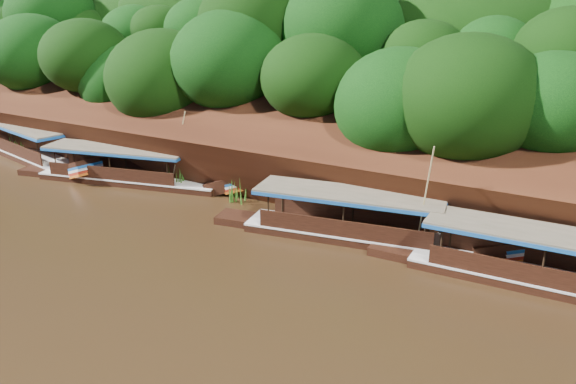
{
  "coord_description": "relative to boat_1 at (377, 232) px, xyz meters",
  "views": [
    {
      "loc": [
        12.46,
        -18.15,
        12.35
      ],
      "look_at": [
        -2.03,
        7.0,
        2.13
      ],
      "focal_mm": 35.0,
      "sensor_mm": 36.0,
      "label": 1
    }
  ],
  "objects": [
    {
      "name": "boat_3",
      "position": [
        -28.43,
        0.98,
        0.02
      ],
      "size": [
        15.22,
        5.23,
        3.2
      ],
      "rotation": [
        0.0,
        0.0,
        -0.21
      ],
      "color": "black",
      "rests_on": "ground"
    },
    {
      "name": "reeds",
      "position": [
        -5.28,
        1.82,
        0.32
      ],
      "size": [
        51.18,
        2.45,
        2.25
      ],
      "color": "#2F6318",
      "rests_on": "ground"
    },
    {
      "name": "ground",
      "position": [
        -2.97,
        -7.64,
        -0.59
      ],
      "size": [
        160.0,
        160.0,
        0.0
      ],
      "primitive_type": "plane",
      "color": "black",
      "rests_on": "ground"
    },
    {
      "name": "boat_2",
      "position": [
        -17.71,
        0.95,
        -0.03
      ],
      "size": [
        15.69,
        5.62,
        5.77
      ],
      "rotation": [
        0.0,
        0.0,
        0.24
      ],
      "color": "black",
      "rests_on": "ground"
    },
    {
      "name": "boat_1",
      "position": [
        0.0,
        0.0,
        0.0
      ],
      "size": [
        15.18,
        4.65,
        6.27
      ],
      "rotation": [
        0.0,
        0.0,
        0.17
      ],
      "color": "black",
      "rests_on": "ground"
    },
    {
      "name": "riverbank",
      "position": [
        -2.98,
        15.08,
        1.3
      ],
      "size": [
        120.0,
        30.06,
        19.4
      ],
      "color": "black",
      "rests_on": "ground"
    }
  ]
}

